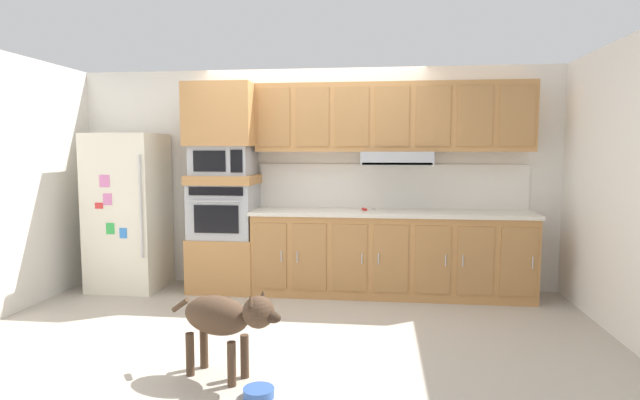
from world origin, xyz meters
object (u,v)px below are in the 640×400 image
built_in_oven (224,211)px  dog_food_bowl (259,392)px  microwave (224,161)px  screwdriver (365,209)px  refrigerator (129,212)px  dog (225,318)px

built_in_oven → dog_food_bowl: (0.99, -2.49, -0.87)m
microwave → screwdriver: microwave is taller
built_in_oven → dog_food_bowl: bearing=-68.4°
built_in_oven → screwdriver: (1.58, 0.02, 0.03)m
microwave → dog_food_bowl: bearing=-68.4°
refrigerator → screwdriver: 2.68m
screwdriver → dog: screwdriver is taller
microwave → dog_food_bowl: microwave is taller
dog → dog_food_bowl: size_ratio=4.40×
refrigerator → built_in_oven: bearing=3.5°
refrigerator → dog_food_bowl: size_ratio=8.80×
built_in_oven → dog: built_in_oven is taller
screwdriver → built_in_oven: bearing=-179.1°
screwdriver → dog_food_bowl: size_ratio=0.81×
dog_food_bowl → screwdriver: bearing=76.7°
dog → dog_food_bowl: dog is taller
screwdriver → dog_food_bowl: screwdriver is taller
dog → refrigerator: bearing=150.1°
built_in_oven → screwdriver: size_ratio=4.32×
microwave → dog_food_bowl: 3.03m
microwave → dog: bearing=-72.8°
refrigerator → built_in_oven: size_ratio=2.51×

